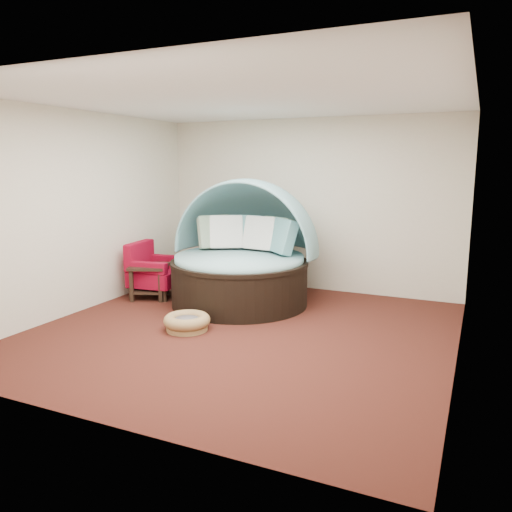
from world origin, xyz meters
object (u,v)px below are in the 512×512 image
at_px(canopy_daybed, 243,246).
at_px(side_table, 149,277).
at_px(red_armchair, 153,271).
at_px(pet_basket, 187,322).

xyz_separation_m(canopy_daybed, side_table, (-1.42, -0.41, -0.52)).
bearing_deg(red_armchair, canopy_daybed, 2.20).
bearing_deg(side_table, pet_basket, -38.40).
relative_size(red_armchair, side_table, 1.19).
bearing_deg(side_table, red_armchair, 107.28).
height_order(canopy_daybed, pet_basket, canopy_daybed).
distance_m(pet_basket, side_table, 1.74).
bearing_deg(pet_basket, canopy_daybed, 87.41).
xyz_separation_m(canopy_daybed, pet_basket, (-0.07, -1.48, -0.76)).
relative_size(pet_basket, red_armchair, 0.80).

